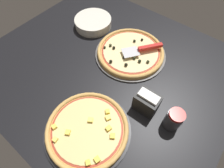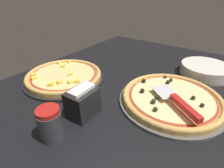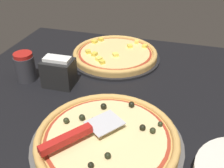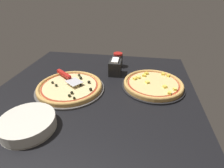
% 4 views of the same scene
% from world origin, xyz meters
% --- Properties ---
extents(ground_plane, '(1.34, 1.18, 0.04)m').
position_xyz_m(ground_plane, '(0.00, 0.00, -0.02)').
color(ground_plane, black).
extents(pizza_pan_front, '(0.41, 0.41, 0.01)m').
position_xyz_m(pizza_pan_front, '(-0.05, -0.15, 0.01)').
color(pizza_pan_front, '#565451').
rests_on(pizza_pan_front, ground_plane).
extents(pizza_front, '(0.38, 0.38, 0.04)m').
position_xyz_m(pizza_front, '(-0.05, -0.15, 0.02)').
color(pizza_front, tan).
rests_on(pizza_front, pizza_pan_front).
extents(pizza_pan_back, '(0.38, 0.38, 0.01)m').
position_xyz_m(pizza_pan_back, '(-0.17, 0.34, 0.01)').
color(pizza_pan_back, black).
rests_on(pizza_pan_back, ground_plane).
extents(pizza_back, '(0.36, 0.36, 0.03)m').
position_xyz_m(pizza_back, '(-0.17, 0.34, 0.02)').
color(pizza_back, tan).
rests_on(pizza_back, pizza_pan_back).
extents(serving_spatula, '(0.18, 0.21, 0.02)m').
position_xyz_m(serving_spatula, '(-0.12, -0.20, 0.06)').
color(serving_spatula, silver).
rests_on(serving_spatula, pizza_front).
extents(plate_stack, '(0.24, 0.24, 0.06)m').
position_xyz_m(plate_stack, '(0.29, -0.21, 0.03)').
color(plate_stack, silver).
rests_on(plate_stack, ground_plane).
extents(parmesan_shaker, '(0.07, 0.07, 0.11)m').
position_xyz_m(parmesan_shaker, '(-0.44, 0.09, 0.05)').
color(parmesan_shaker, '#333338').
rests_on(parmesan_shaker, ground_plane).
extents(napkin_holder, '(0.11, 0.08, 0.11)m').
position_xyz_m(napkin_holder, '(-0.31, 0.09, 0.05)').
color(napkin_holder, black).
rests_on(napkin_holder, ground_plane).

